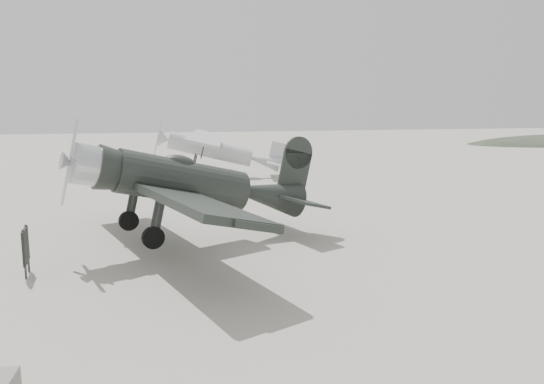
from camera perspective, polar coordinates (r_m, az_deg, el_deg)
The scene contains 4 objects.
ground at distance 19.34m, azimuth -4.06°, elevation -5.68°, with size 160.00×160.00×0.00m, color #ABA798.
lowwing_monoplane at distance 19.10m, azimuth -8.43°, elevation 0.82°, with size 9.40×12.93×4.18m.
highwing_monoplane at distance 36.81m, azimuth -6.08°, elevation 4.91°, with size 8.81×12.36×3.49m.
sign_board at distance 17.30m, azimuth -24.99°, elevation -5.36°, with size 0.14×1.02×1.47m.
Camera 1 is at (-3.05, -18.43, 5.02)m, focal length 35.00 mm.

